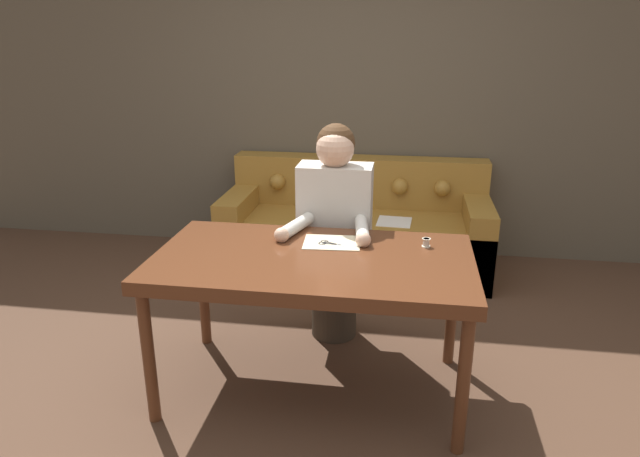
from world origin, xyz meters
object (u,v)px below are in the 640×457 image
at_px(couch, 356,230).
at_px(person, 335,231).
at_px(thread_spool, 426,243).
at_px(scissors, 332,244).
at_px(dining_table, 313,269).

xyz_separation_m(couch, person, (-0.03, -1.14, 0.39)).
relative_size(couch, thread_spool, 45.97).
bearing_deg(scissors, dining_table, -112.70).
relative_size(dining_table, thread_spool, 35.19).
height_order(couch, scissors, couch).
bearing_deg(scissors, person, 95.52).
xyz_separation_m(person, thread_spool, (0.52, -0.37, 0.10)).
bearing_deg(couch, thread_spool, -71.79).
distance_m(couch, person, 1.21).
relative_size(dining_table, scissors, 7.13).
distance_m(person, scissors, 0.43).
xyz_separation_m(couch, scissors, (0.01, -1.56, 0.47)).
bearing_deg(person, couch, 88.69).
relative_size(couch, person, 1.56).
height_order(dining_table, thread_spool, thread_spool).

